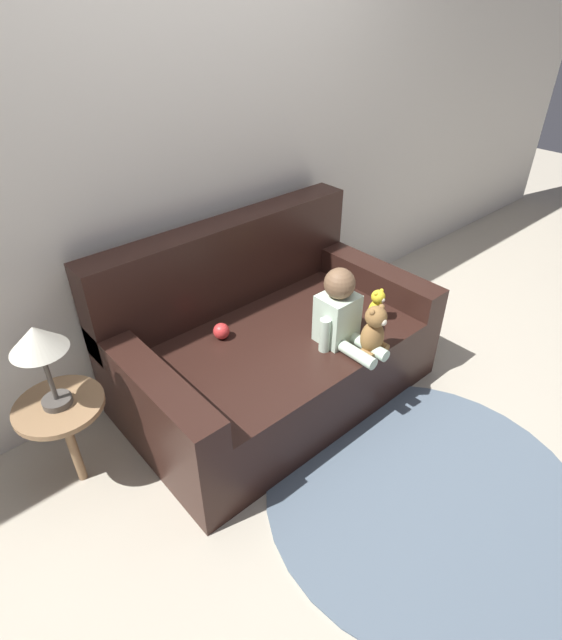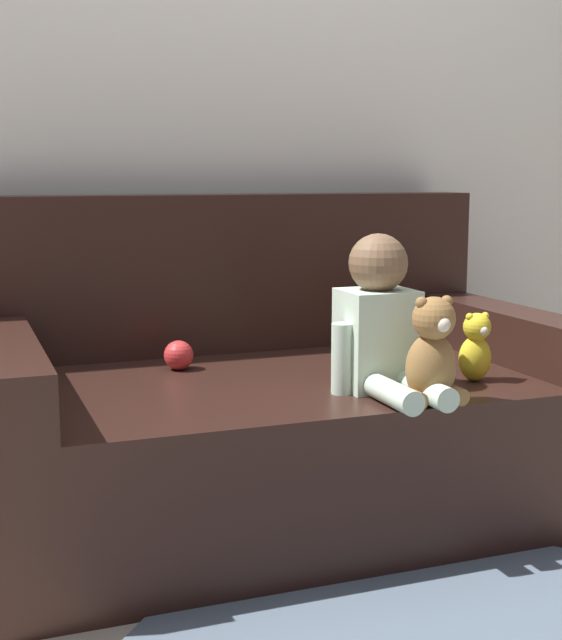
{
  "view_description": "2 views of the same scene",
  "coord_description": "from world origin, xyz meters",
  "px_view_note": "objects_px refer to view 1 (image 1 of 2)",
  "views": [
    {
      "loc": [
        -1.38,
        -1.6,
        1.92
      ],
      "look_at": [
        0.02,
        -0.02,
        0.48
      ],
      "focal_mm": 28.0,
      "sensor_mm": 36.0,
      "label": 1
    },
    {
      "loc": [
        -0.84,
        -2.28,
        0.96
      ],
      "look_at": [
        0.0,
        -0.04,
        0.57
      ],
      "focal_mm": 50.0,
      "sensor_mm": 36.0,
      "label": 2
    }
  ],
  "objects_px": {
    "toy_ball": "(221,331)",
    "person_baby": "(341,314)",
    "teddy_bear_brown": "(374,331)",
    "side_table": "(48,375)",
    "couch": "(268,343)",
    "plush_toy_side": "(377,306)"
  },
  "relations": [
    {
      "from": "plush_toy_side",
      "to": "toy_ball",
      "type": "bearing_deg",
      "value": 149.8
    },
    {
      "from": "person_baby",
      "to": "toy_ball",
      "type": "relative_size",
      "value": 4.78
    },
    {
      "from": "person_baby",
      "to": "toy_ball",
      "type": "distance_m",
      "value": 0.61
    },
    {
      "from": "couch",
      "to": "person_baby",
      "type": "bearing_deg",
      "value": -61.05
    },
    {
      "from": "couch",
      "to": "side_table",
      "type": "relative_size",
      "value": 1.87
    },
    {
      "from": "teddy_bear_brown",
      "to": "toy_ball",
      "type": "relative_size",
      "value": 3.14
    },
    {
      "from": "person_baby",
      "to": "plush_toy_side",
      "type": "height_order",
      "value": "person_baby"
    },
    {
      "from": "plush_toy_side",
      "to": "person_baby",
      "type": "bearing_deg",
      "value": 179.84
    },
    {
      "from": "person_baby",
      "to": "teddy_bear_brown",
      "type": "relative_size",
      "value": 1.52
    },
    {
      "from": "plush_toy_side",
      "to": "side_table",
      "type": "height_order",
      "value": "side_table"
    },
    {
      "from": "teddy_bear_brown",
      "to": "side_table",
      "type": "xyz_separation_m",
      "value": [
        -1.31,
        0.59,
        0.09
      ]
    },
    {
      "from": "plush_toy_side",
      "to": "teddy_bear_brown",
      "type": "bearing_deg",
      "value": -144.06
    },
    {
      "from": "plush_toy_side",
      "to": "side_table",
      "type": "distance_m",
      "value": 1.6
    },
    {
      "from": "couch",
      "to": "plush_toy_side",
      "type": "relative_size",
      "value": 8.62
    },
    {
      "from": "person_baby",
      "to": "plush_toy_side",
      "type": "bearing_deg",
      "value": -0.16
    },
    {
      "from": "person_baby",
      "to": "teddy_bear_brown",
      "type": "distance_m",
      "value": 0.18
    },
    {
      "from": "toy_ball",
      "to": "side_table",
      "type": "xyz_separation_m",
      "value": [
        -0.83,
        0.01,
        0.17
      ]
    },
    {
      "from": "person_baby",
      "to": "plush_toy_side",
      "type": "relative_size",
      "value": 2.15
    },
    {
      "from": "teddy_bear_brown",
      "to": "toy_ball",
      "type": "distance_m",
      "value": 0.76
    },
    {
      "from": "couch",
      "to": "teddy_bear_brown",
      "type": "relative_size",
      "value": 6.1
    },
    {
      "from": "plush_toy_side",
      "to": "toy_ball",
      "type": "xyz_separation_m",
      "value": [
        -0.71,
        0.41,
        -0.05
      ]
    },
    {
      "from": "toy_ball",
      "to": "person_baby",
      "type": "bearing_deg",
      "value": -44.02
    }
  ]
}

